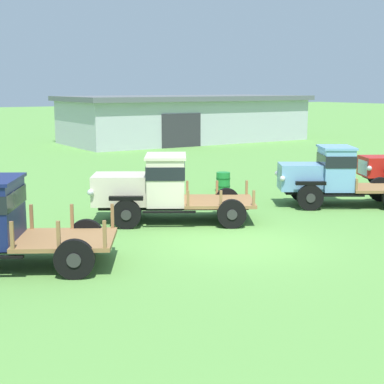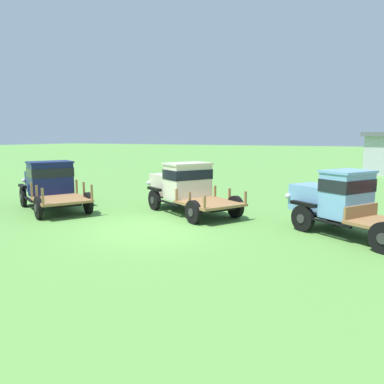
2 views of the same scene
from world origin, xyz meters
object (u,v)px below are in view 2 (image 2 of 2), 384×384
at_px(vintage_truck_second_in_line, 49,183).
at_px(oil_drum_beside_row, 312,199).
at_px(vintage_truck_far_side, 341,201).
at_px(vintage_truck_midrow_center, 184,185).

distance_m(vintage_truck_second_in_line, oil_drum_beside_row, 12.11).
bearing_deg(vintage_truck_far_side, vintage_truck_second_in_line, -175.45).
relative_size(vintage_truck_far_side, oil_drum_beside_row, 6.03).
bearing_deg(oil_drum_beside_row, vintage_truck_second_in_line, -153.36).
height_order(vintage_truck_second_in_line, vintage_truck_midrow_center, vintage_truck_second_in_line).
bearing_deg(vintage_truck_midrow_center, vintage_truck_far_side, -9.50).
xyz_separation_m(vintage_truck_midrow_center, vintage_truck_far_side, (6.51, -1.09, -0.01)).
height_order(vintage_truck_second_in_line, oil_drum_beside_row, vintage_truck_second_in_line).
relative_size(vintage_truck_second_in_line, vintage_truck_midrow_center, 1.01).
height_order(vintage_truck_midrow_center, vintage_truck_far_side, vintage_truck_far_side).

